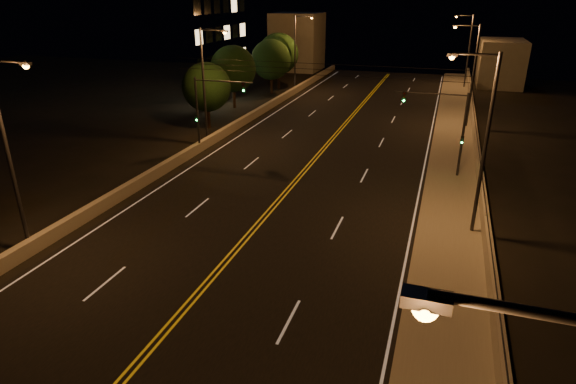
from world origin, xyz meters
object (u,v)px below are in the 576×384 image
(streetlight_2, at_px, (471,71))
(streetlight_6, at_px, (297,49))
(tree_0, at_px, (206,87))
(streetlight_4, at_px, (11,148))
(streetlight_3, at_px, (467,47))
(tree_3, at_px, (278,54))
(traffic_signal_right, at_px, (449,125))
(traffic_signal_left, at_px, (208,107))
(tree_1, at_px, (233,69))
(streetlight_1, at_px, (481,136))
(tree_2, at_px, (271,60))
(streetlight_5, at_px, (206,80))

(streetlight_2, distance_m, streetlight_6, 25.18)
(tree_0, bearing_deg, streetlight_4, -83.83)
(streetlight_4, relative_size, tree_0, 1.54)
(streetlight_3, xyz_separation_m, tree_3, (-24.65, -8.02, -0.89))
(streetlight_3, xyz_separation_m, traffic_signal_right, (-1.52, -37.82, -1.72))
(streetlight_6, bearing_deg, traffic_signal_left, -87.72)
(tree_1, bearing_deg, traffic_signal_right, -34.66)
(streetlight_1, relative_size, tree_2, 1.40)
(tree_1, bearing_deg, streetlight_6, 70.72)
(streetlight_3, relative_size, tree_1, 1.39)
(streetlight_3, xyz_separation_m, tree_0, (-24.23, -30.42, -1.61))
(streetlight_3, bearing_deg, streetlight_2, -90.00)
(streetlight_5, relative_size, tree_0, 1.54)
(streetlight_3, bearing_deg, streetlight_4, -111.03)
(tree_1, bearing_deg, traffic_signal_left, -72.64)
(streetlight_2, relative_size, traffic_signal_left, 1.58)
(streetlight_4, xyz_separation_m, traffic_signal_left, (1.12, 18.06, -1.72))
(tree_3, bearing_deg, traffic_signal_left, -81.80)
(streetlight_5, xyz_separation_m, tree_0, (-2.75, 5.20, -1.61))
(streetlight_3, bearing_deg, streetlight_1, -90.00)
(traffic_signal_right, bearing_deg, tree_0, 161.96)
(traffic_signal_right, bearing_deg, tree_1, 145.34)
(tree_2, bearing_deg, tree_1, -97.12)
(traffic_signal_left, bearing_deg, streetlight_6, 92.28)
(streetlight_4, xyz_separation_m, tree_2, (-2.88, 44.14, -1.22))
(streetlight_1, height_order, streetlight_2, same)
(traffic_signal_left, relative_size, tree_0, 0.97)
(traffic_signal_right, bearing_deg, streetlight_3, 87.69)
(traffic_signal_right, bearing_deg, tree_3, 127.81)
(tree_2, distance_m, tree_3, 3.75)
(streetlight_2, bearing_deg, streetlight_1, -90.00)
(tree_2, bearing_deg, tree_0, -89.60)
(streetlight_2, xyz_separation_m, tree_0, (-24.23, -7.69, -1.61))
(tree_1, height_order, tree_3, tree_3)
(tree_2, relative_size, tree_3, 0.93)
(streetlight_3, xyz_separation_m, traffic_signal_left, (-20.36, -37.82, -1.72))
(streetlight_3, height_order, tree_2, streetlight_3)
(streetlight_1, relative_size, streetlight_4, 1.00)
(streetlight_1, xyz_separation_m, streetlight_3, (0.00, 46.75, 0.00))
(streetlight_4, distance_m, tree_0, 25.66)
(streetlight_5, xyz_separation_m, tree_2, (-2.88, 23.88, -1.22))
(streetlight_5, bearing_deg, traffic_signal_left, -62.93)
(streetlight_1, bearing_deg, traffic_signal_right, 99.68)
(streetlight_2, bearing_deg, tree_2, 155.73)
(streetlight_1, bearing_deg, tree_3, 122.47)
(streetlight_4, bearing_deg, streetlight_2, 57.06)
(streetlight_1, distance_m, traffic_signal_left, 22.30)
(streetlight_1, distance_m, tree_0, 29.26)
(streetlight_4, height_order, tree_0, streetlight_4)
(streetlight_6, xyz_separation_m, traffic_signal_left, (1.12, -28.23, -1.72))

